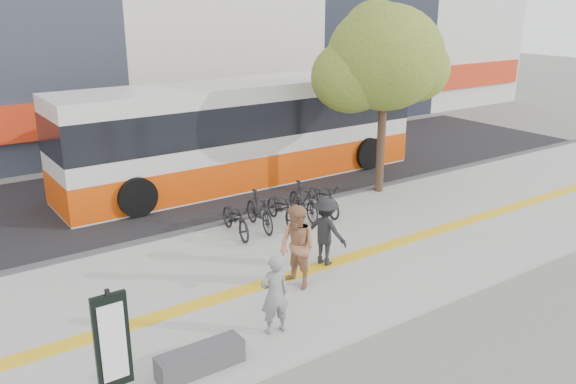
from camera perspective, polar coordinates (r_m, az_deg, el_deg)
ground at (r=13.23m, az=-0.46°, el=-10.88°), size 120.00×120.00×0.00m
sidewalk at (r=14.34m, az=-3.87°, el=-8.33°), size 40.00×7.00×0.08m
tactile_strip at (r=13.94m, az=-2.80°, el=-8.93°), size 40.00×0.45×0.01m
street at (r=20.69m, az=-14.64°, el=-0.49°), size 40.00×8.00×0.06m
curb at (r=17.18m, az=-9.92°, el=-3.87°), size 40.00×0.25×0.14m
bench at (r=11.08m, az=-8.39°, el=-15.57°), size 1.60×0.45×0.45m
signboard at (r=9.79m, az=-16.48°, el=-13.73°), size 0.55×0.10×2.20m
street_tree at (r=19.96m, az=9.01°, el=12.41°), size 4.40×3.80×6.31m
bus at (r=21.50m, az=-4.12°, el=5.49°), size 13.43×3.19×3.58m
bicycle_row at (r=17.39m, az=-0.59°, el=-1.44°), size 4.04×1.98×1.11m
seated_woman at (r=11.77m, az=-1.30°, el=-9.79°), size 0.65×0.48×1.65m
pedestrian_tan at (r=13.49m, az=0.89°, el=-5.32°), size 0.86×1.04×1.94m
pedestrian_dark at (r=14.70m, az=3.63°, el=-3.76°), size 1.02×1.28×1.74m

